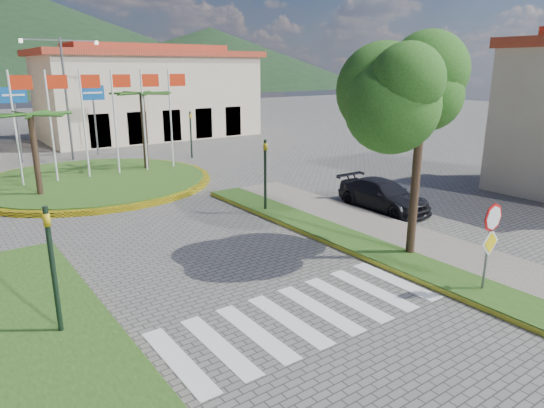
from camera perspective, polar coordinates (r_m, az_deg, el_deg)
ground at (r=10.44m, az=18.37°, el=-20.99°), size 160.00×160.00×0.00m
sidewalk_right at (r=15.86m, az=25.55°, el=-8.23°), size 4.00×28.00×0.15m
verge_right at (r=14.88m, az=23.26°, el=-9.47°), size 1.60×28.00×0.18m
median_left at (r=12.21m, az=-29.11°, el=-15.98°), size 5.00×14.00×0.18m
crosswalk at (r=12.72m, az=3.39°, el=-12.95°), size 8.00×3.00×0.01m
roundabout_island at (r=28.17m, az=-20.34°, el=2.62°), size 12.70×12.70×6.00m
stop_sign at (r=14.35m, az=24.33°, el=-3.21°), size 0.80×0.11×2.65m
deciduous_tree at (r=15.87m, az=17.26°, el=11.70°), size 3.60×3.60×6.80m
traffic_light_left at (r=12.01m, az=-24.46°, el=-6.03°), size 0.15×0.18×3.20m
traffic_light_right at (r=20.68m, az=-0.81°, el=4.14°), size 0.15×0.18×3.20m
traffic_light_far at (r=34.38m, az=-9.54°, el=8.59°), size 0.18×0.15×3.20m
direction_sign_west at (r=36.03m, az=-27.97°, el=9.86°), size 1.60×0.14×5.20m
direction_sign_east at (r=37.07m, az=-20.24°, el=10.83°), size 1.60×0.14×5.20m
street_lamp_centre at (r=35.58m, az=-23.09°, el=11.95°), size 4.80×0.16×8.00m
building_right at (r=45.96m, az=-14.22°, el=12.55°), size 19.08×9.54×8.05m
hill_far_east at (r=159.51m, az=-7.15°, el=16.70°), size 120.00×120.00×18.00m
car_dark_b at (r=41.14m, az=-20.79°, el=7.03°), size 3.58×1.37×1.16m
car_side_right at (r=22.03m, az=12.96°, el=1.03°), size 1.91×4.57×1.32m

